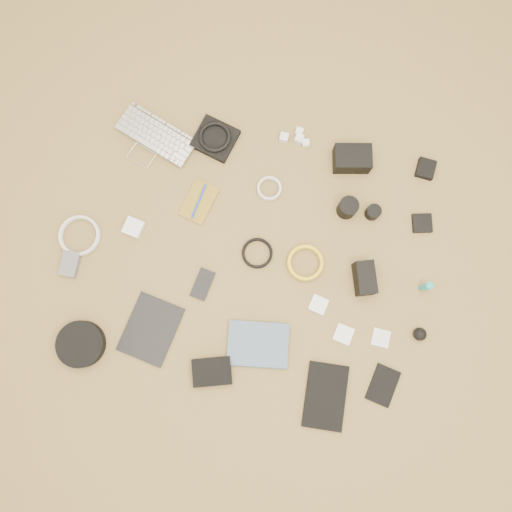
% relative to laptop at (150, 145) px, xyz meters
% --- Properties ---
extents(room_shell, '(4.04, 4.04, 2.58)m').
position_rel_laptop_xyz_m(room_shell, '(0.46, -0.36, 1.24)').
color(room_shell, olive).
rests_on(room_shell, ground).
extents(laptop, '(0.37, 0.32, 0.02)m').
position_rel_laptop_xyz_m(laptop, '(0.00, 0.00, 0.00)').
color(laptop, '#B5B5BA').
rests_on(laptop, ground).
extents(headphone_pouch, '(0.19, 0.18, 0.03)m').
position_rel_laptop_xyz_m(headphone_pouch, '(0.25, 0.07, 0.00)').
color(headphone_pouch, black).
rests_on(headphone_pouch, ground).
extents(headphones, '(0.16, 0.16, 0.02)m').
position_rel_laptop_xyz_m(headphones, '(0.25, 0.07, 0.02)').
color(headphones, black).
rests_on(headphones, headphone_pouch).
extents(charger_a, '(0.04, 0.04, 0.03)m').
position_rel_laptop_xyz_m(charger_a, '(0.57, 0.12, 0.00)').
color(charger_a, silver).
rests_on(charger_a, ground).
extents(charger_b, '(0.03, 0.03, 0.03)m').
position_rel_laptop_xyz_m(charger_b, '(0.51, 0.12, 0.00)').
color(charger_b, silver).
rests_on(charger_b, ground).
extents(charger_c, '(0.03, 0.03, 0.03)m').
position_rel_laptop_xyz_m(charger_c, '(0.56, 0.15, 0.00)').
color(charger_c, silver).
rests_on(charger_c, ground).
extents(charger_d, '(0.03, 0.03, 0.03)m').
position_rel_laptop_xyz_m(charger_d, '(0.59, 0.11, 0.00)').
color(charger_d, silver).
rests_on(charger_d, ground).
extents(dslr_camera, '(0.15, 0.12, 0.08)m').
position_rel_laptop_xyz_m(dslr_camera, '(0.78, 0.07, 0.03)').
color(dslr_camera, black).
rests_on(dslr_camera, ground).
extents(lens_pouch, '(0.07, 0.08, 0.03)m').
position_rel_laptop_xyz_m(lens_pouch, '(1.07, 0.09, 0.00)').
color(lens_pouch, black).
rests_on(lens_pouch, ground).
extents(notebook_olive, '(0.14, 0.18, 0.01)m').
position_rel_laptop_xyz_m(notebook_olive, '(0.23, -0.19, -0.01)').
color(notebook_olive, olive).
rests_on(notebook_olive, ground).
extents(pen_blue, '(0.04, 0.14, 0.01)m').
position_rel_laptop_xyz_m(pen_blue, '(0.23, -0.19, 0.00)').
color(pen_blue, '#1533AF').
rests_on(pen_blue, notebook_olive).
extents(cable_white_a, '(0.11, 0.11, 0.01)m').
position_rel_laptop_xyz_m(cable_white_a, '(0.49, -0.09, -0.01)').
color(cable_white_a, silver).
rests_on(cable_white_a, ground).
extents(lens_a, '(0.08, 0.08, 0.08)m').
position_rel_laptop_xyz_m(lens_a, '(0.79, -0.12, 0.03)').
color(lens_a, black).
rests_on(lens_a, ground).
extents(lens_b, '(0.07, 0.07, 0.05)m').
position_rel_laptop_xyz_m(lens_b, '(0.89, -0.12, 0.01)').
color(lens_b, black).
rests_on(lens_b, ground).
extents(card_reader, '(0.09, 0.09, 0.02)m').
position_rel_laptop_xyz_m(card_reader, '(1.08, -0.12, -0.00)').
color(card_reader, black).
rests_on(card_reader, ground).
extents(power_brick, '(0.08, 0.08, 0.03)m').
position_rel_laptop_xyz_m(power_brick, '(0.01, -0.33, 0.00)').
color(power_brick, silver).
rests_on(power_brick, ground).
extents(cable_white_b, '(0.17, 0.17, 0.01)m').
position_rel_laptop_xyz_m(cable_white_b, '(-0.19, -0.40, -0.01)').
color(cable_white_b, silver).
rests_on(cable_white_b, ground).
extents(cable_black, '(0.14, 0.14, 0.01)m').
position_rel_laptop_xyz_m(cable_black, '(0.49, -0.35, -0.01)').
color(cable_black, black).
rests_on(cable_black, ground).
extents(cable_yellow, '(0.14, 0.14, 0.02)m').
position_rel_laptop_xyz_m(cable_yellow, '(0.67, -0.35, -0.00)').
color(cable_yellow, gold).
rests_on(cable_yellow, ground).
extents(flash, '(0.10, 0.14, 0.09)m').
position_rel_laptop_xyz_m(flash, '(0.89, -0.38, 0.03)').
color(flash, black).
rests_on(flash, ground).
extents(lens_cleaner, '(0.03, 0.03, 0.09)m').
position_rel_laptop_xyz_m(lens_cleaner, '(1.11, -0.37, 0.03)').
color(lens_cleaner, teal).
rests_on(lens_cleaner, ground).
extents(battery_charger, '(0.06, 0.10, 0.03)m').
position_rel_laptop_xyz_m(battery_charger, '(-0.20, -0.51, 0.00)').
color(battery_charger, '#55555A').
rests_on(battery_charger, ground).
extents(tablet, '(0.22, 0.26, 0.01)m').
position_rel_laptop_xyz_m(tablet, '(0.15, -0.70, -0.01)').
color(tablet, black).
rests_on(tablet, ground).
extents(phone, '(0.08, 0.12, 0.01)m').
position_rel_laptop_xyz_m(phone, '(0.30, -0.50, -0.01)').
color(phone, black).
rests_on(phone, ground).
extents(filter_case_left, '(0.07, 0.07, 0.01)m').
position_rel_laptop_xyz_m(filter_case_left, '(0.74, -0.50, -0.01)').
color(filter_case_left, silver).
rests_on(filter_case_left, ground).
extents(filter_case_mid, '(0.08, 0.08, 0.01)m').
position_rel_laptop_xyz_m(filter_case_mid, '(0.85, -0.59, -0.01)').
color(filter_case_mid, silver).
rests_on(filter_case_mid, ground).
extents(filter_case_right, '(0.07, 0.07, 0.01)m').
position_rel_laptop_xyz_m(filter_case_right, '(0.99, -0.58, -0.01)').
color(filter_case_right, silver).
rests_on(filter_case_right, ground).
extents(air_blower, '(0.06, 0.06, 0.05)m').
position_rel_laptop_xyz_m(air_blower, '(1.12, -0.54, 0.01)').
color(air_blower, black).
rests_on(air_blower, ground).
extents(headphone_case, '(0.20, 0.20, 0.05)m').
position_rel_laptop_xyz_m(headphone_case, '(-0.09, -0.79, 0.01)').
color(headphone_case, black).
rests_on(headphone_case, ground).
extents(drive_case, '(0.16, 0.13, 0.03)m').
position_rel_laptop_xyz_m(drive_case, '(0.40, -0.81, 0.01)').
color(drive_case, black).
rests_on(drive_case, ground).
extents(paperback, '(0.24, 0.19, 0.02)m').
position_rel_laptop_xyz_m(paperback, '(0.56, -0.76, -0.00)').
color(paperback, '#445A74').
rests_on(paperback, ground).
extents(notebook_black_a, '(0.15, 0.24, 0.02)m').
position_rel_laptop_xyz_m(notebook_black_a, '(0.82, -0.82, -0.00)').
color(notebook_black_a, black).
rests_on(notebook_black_a, ground).
extents(notebook_black_b, '(0.12, 0.15, 0.01)m').
position_rel_laptop_xyz_m(notebook_black_b, '(1.02, -0.74, -0.01)').
color(notebook_black_b, black).
rests_on(notebook_black_b, ground).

